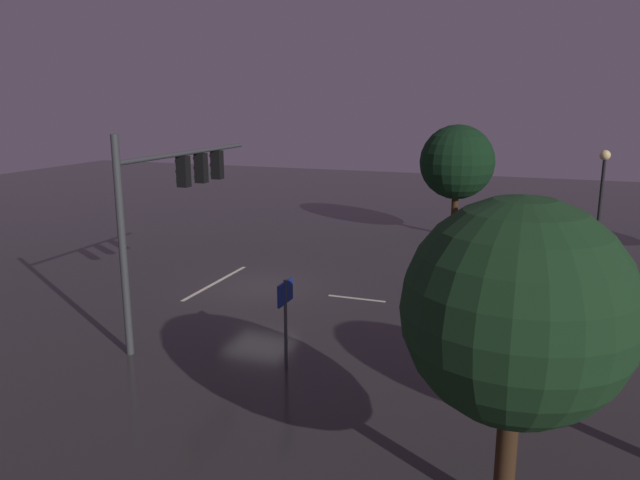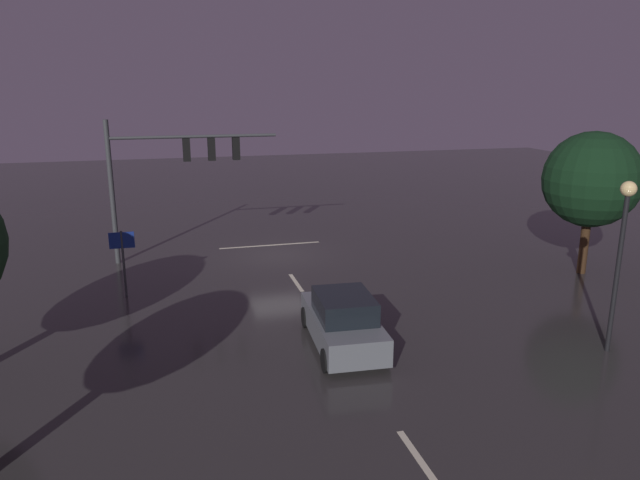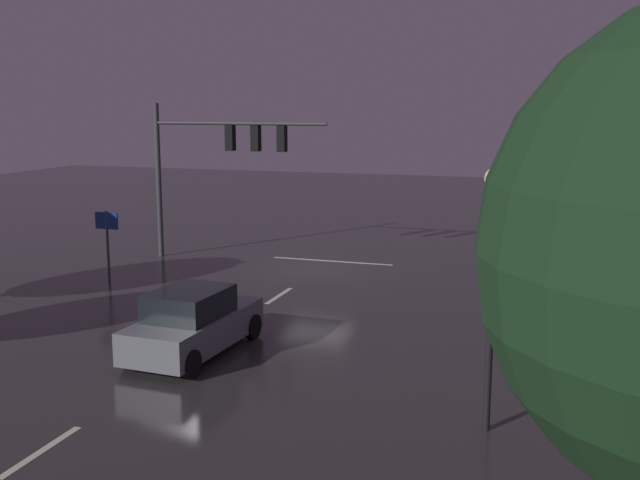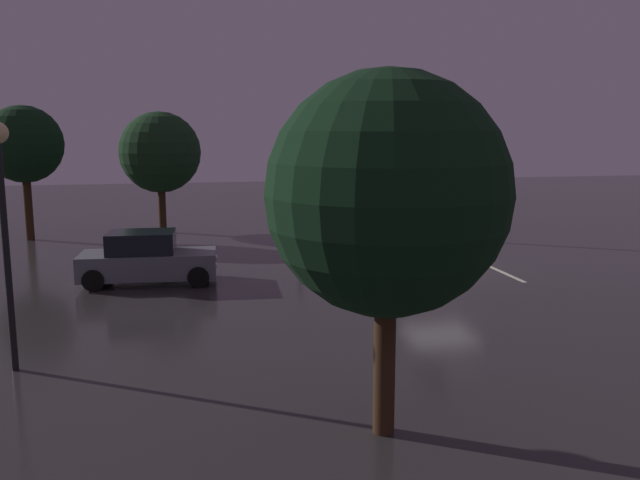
% 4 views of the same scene
% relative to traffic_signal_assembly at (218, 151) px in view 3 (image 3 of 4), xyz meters
% --- Properties ---
extents(ground_plane, '(80.00, 80.00, 0.00)m').
position_rel_traffic_signal_assembly_xyz_m(ground_plane, '(-4.40, 0.73, -4.40)').
color(ground_plane, '#2D2B2B').
extents(traffic_signal_assembly, '(7.37, 0.47, 6.30)m').
position_rel_traffic_signal_assembly_xyz_m(traffic_signal_assembly, '(0.00, 0.00, 0.00)').
color(traffic_signal_assembly, '#383A3D').
rests_on(traffic_signal_assembly, ground_plane).
extents(lane_dash_far, '(0.16, 2.20, 0.01)m').
position_rel_traffic_signal_assembly_xyz_m(lane_dash_far, '(-4.40, 4.73, -4.40)').
color(lane_dash_far, beige).
rests_on(lane_dash_far, ground_plane).
extents(lane_dash_mid, '(0.16, 2.20, 0.01)m').
position_rel_traffic_signal_assembly_xyz_m(lane_dash_mid, '(-4.40, 10.73, -4.40)').
color(lane_dash_mid, beige).
rests_on(lane_dash_mid, ground_plane).
extents(lane_dash_near, '(0.16, 2.20, 0.01)m').
position_rel_traffic_signal_assembly_xyz_m(lane_dash_near, '(-4.40, 16.73, -4.40)').
color(lane_dash_near, beige).
rests_on(lane_dash_near, ground_plane).
extents(stop_bar, '(5.00, 0.16, 0.01)m').
position_rel_traffic_signal_assembly_xyz_m(stop_bar, '(-4.40, -1.18, -4.40)').
color(stop_bar, beige).
rests_on(stop_bar, ground_plane).
extents(car_approaching, '(2.12, 4.45, 1.70)m').
position_rel_traffic_signal_assembly_xyz_m(car_approaching, '(-4.48, 10.89, -3.61)').
color(car_approaching, slate).
rests_on(car_approaching, ground_plane).
extents(street_lamp_left_kerb, '(0.44, 0.44, 5.13)m').
position_rel_traffic_signal_assembly_xyz_m(street_lamp_left_kerb, '(-12.04, 13.26, -0.82)').
color(street_lamp_left_kerb, black).
rests_on(street_lamp_left_kerb, ground_plane).
extents(route_sign, '(0.90, 0.09, 2.55)m').
position_rel_traffic_signal_assembly_xyz_m(route_sign, '(2.12, 4.69, -2.56)').
color(route_sign, '#383A3D').
rests_on(route_sign, ground_plane).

